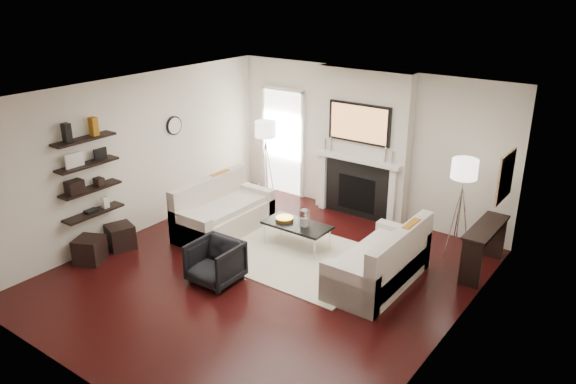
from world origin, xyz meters
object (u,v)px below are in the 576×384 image
Objects in this scene: coffee_table at (297,225)px; ottoman_near at (121,237)px; lamp_right_shade at (465,169)px; lamp_left_shade at (265,129)px; armchair at (215,260)px; loveseat_left_base at (225,220)px; loveseat_right_base at (377,270)px.

ottoman_near is at bearing -143.46° from coffee_table.
lamp_right_shade reaches higher than ottoman_near.
lamp_left_shade is at bearing 78.60° from ottoman_near.
coffee_table is at bearing 77.49° from armchair.
loveseat_left_base is 4.08m from lamp_right_shade.
ottoman_near is at bearing -146.32° from lamp_right_shade.
lamp_left_shade is at bearing 101.74° from loveseat_left_base.
loveseat_left_base is 2.98m from loveseat_right_base.
armchair is 1.71× the size of ottoman_near.
lamp_right_shade is at bearing 33.68° from ottoman_near.
loveseat_right_base is 4.50× the size of lamp_left_shade.
armchair is 1.71× the size of lamp_right_shade.
ottoman_near is (-0.95, -1.47, -0.01)m from loveseat_left_base.
lamp_left_shade is 1.00× the size of lamp_right_shade.
lamp_left_shade reaches higher than loveseat_left_base.
coffee_table is 1.63m from armchair.
loveseat_left_base is 1.72m from armchair.
armchair is at bearing -101.06° from coffee_table.
loveseat_right_base reaches higher than ottoman_near.
loveseat_right_base is 2.35m from armchair.
loveseat_right_base is 2.08m from lamp_right_shade.
coffee_table is at bearing -149.56° from lamp_right_shade.
lamp_right_shade is at bearing -0.92° from lamp_left_shade.
coffee_table is at bearing 10.16° from loveseat_left_base.
loveseat_right_base is at bearing -26.06° from lamp_left_shade.
loveseat_left_base is 4.50× the size of lamp_right_shade.
lamp_right_shade reaches higher than loveseat_right_base.
lamp_left_shade reaches higher than loveseat_right_base.
loveseat_left_base is 4.50× the size of ottoman_near.
armchair is (-0.31, -1.60, -0.06)m from coffee_table.
armchair is (-1.93, -1.34, 0.13)m from loveseat_right_base.
lamp_left_shade is 1.00× the size of ottoman_near.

